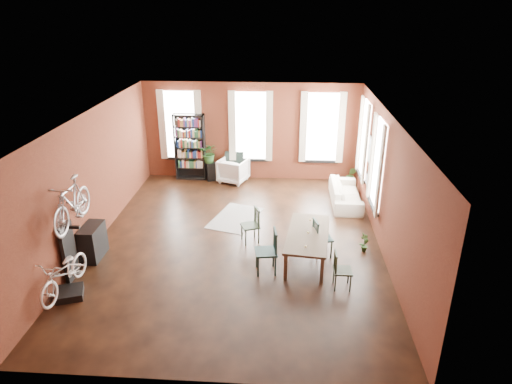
# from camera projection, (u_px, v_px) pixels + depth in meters

# --- Properties ---
(room) EXTENTS (9.00, 9.04, 3.22)m
(room) POSITION_uv_depth(u_px,v_px,m) (249.00, 153.00, 11.09)
(room) COLOR black
(room) RESTS_ON ground
(dining_table) EXTENTS (1.16, 2.12, 0.69)m
(dining_table) POSITION_uv_depth(u_px,v_px,m) (307.00, 246.00, 10.51)
(dining_table) COLOR #4D3E2E
(dining_table) RESTS_ON ground
(dining_chair_a) EXTENTS (0.53, 0.53, 1.01)m
(dining_chair_a) POSITION_uv_depth(u_px,v_px,m) (266.00, 252.00, 9.97)
(dining_chair_a) COLOR #183534
(dining_chair_a) RESTS_ON ground
(dining_chair_b) EXTENTS (0.53, 0.53, 0.89)m
(dining_chair_b) POSITION_uv_depth(u_px,v_px,m) (250.00, 226.00, 11.24)
(dining_chair_b) COLOR black
(dining_chair_b) RESTS_ON ground
(dining_chair_c) EXTENTS (0.39, 0.39, 0.82)m
(dining_chair_c) POSITION_uv_depth(u_px,v_px,m) (343.00, 270.00, 9.45)
(dining_chair_c) COLOR #202E1B
(dining_chair_c) RESTS_ON ground
(dining_chair_d) EXTENTS (0.52, 0.52, 0.92)m
(dining_chair_d) POSITION_uv_depth(u_px,v_px,m) (322.00, 238.00, 10.64)
(dining_chair_d) COLOR #1A3937
(dining_chair_d) RESTS_ON ground
(bookshelf) EXTENTS (1.00, 0.32, 2.20)m
(bookshelf) POSITION_uv_depth(u_px,v_px,m) (190.00, 147.00, 15.01)
(bookshelf) COLOR black
(bookshelf) RESTS_ON ground
(white_armchair) EXTENTS (1.06, 1.03, 0.87)m
(white_armchair) POSITION_uv_depth(u_px,v_px,m) (233.00, 169.00, 15.00)
(white_armchair) COLOR silver
(white_armchair) RESTS_ON ground
(cream_sofa) EXTENTS (0.61, 2.08, 0.81)m
(cream_sofa) POSITION_uv_depth(u_px,v_px,m) (346.00, 190.00, 13.42)
(cream_sofa) COLOR beige
(cream_sofa) RESTS_ON ground
(striped_rug) EXTENTS (1.54, 1.97, 0.01)m
(striped_rug) POSITION_uv_depth(u_px,v_px,m) (235.00, 218.00, 12.63)
(striped_rug) COLOR black
(striped_rug) RESTS_ON ground
(bike_trainer) EXTENTS (0.67, 0.67, 0.15)m
(bike_trainer) POSITION_uv_depth(u_px,v_px,m) (70.00, 293.00, 9.28)
(bike_trainer) COLOR black
(bike_trainer) RESTS_ON ground
(bike_wall_rack) EXTENTS (0.16, 0.60, 1.30)m
(bike_wall_rack) POSITION_uv_depth(u_px,v_px,m) (69.00, 252.00, 9.67)
(bike_wall_rack) COLOR black
(bike_wall_rack) RESTS_ON ground
(console_table) EXTENTS (0.40, 0.80, 0.80)m
(console_table) POSITION_uv_depth(u_px,v_px,m) (93.00, 242.00, 10.59)
(console_table) COLOR black
(console_table) RESTS_ON ground
(plant_stand) EXTENTS (0.40, 0.40, 0.60)m
(plant_stand) POSITION_uv_depth(u_px,v_px,m) (211.00, 171.00, 15.19)
(plant_stand) COLOR black
(plant_stand) RESTS_ON ground
(plant_by_sofa) EXTENTS (0.47, 0.65, 0.26)m
(plant_by_sofa) POSITION_uv_depth(u_px,v_px,m) (351.00, 180.00, 14.94)
(plant_by_sofa) COLOR #2E5321
(plant_by_sofa) RESTS_ON ground
(plant_small) EXTENTS (0.53, 0.51, 0.17)m
(plant_small) POSITION_uv_depth(u_px,v_px,m) (364.00, 248.00, 10.93)
(plant_small) COLOR #285321
(plant_small) RESTS_ON ground
(bicycle_floor) EXTENTS (0.65, 0.91, 1.61)m
(bicycle_floor) POSITION_uv_depth(u_px,v_px,m) (61.00, 256.00, 8.92)
(bicycle_floor) COLOR silver
(bicycle_floor) RESTS_ON bike_trainer
(bicycle_hung) EXTENTS (0.47, 1.00, 1.66)m
(bicycle_hung) POSITION_uv_depth(u_px,v_px,m) (69.00, 188.00, 9.08)
(bicycle_hung) COLOR #A5A8AD
(bicycle_hung) RESTS_ON bike_wall_rack
(plant_on_stand) EXTENTS (0.64, 0.70, 0.52)m
(plant_on_stand) POSITION_uv_depth(u_px,v_px,m) (210.00, 155.00, 14.99)
(plant_on_stand) COLOR #275722
(plant_on_stand) RESTS_ON plant_stand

